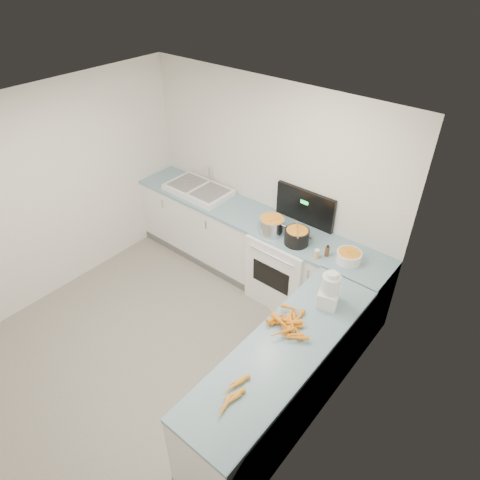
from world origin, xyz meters
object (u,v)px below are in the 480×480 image
Objects in this scene: black_pot at (297,238)px; spice_jar at (317,255)px; extract_bottle at (327,252)px; steel_pot at (272,226)px; stove at (287,264)px; mixing_bowl at (349,257)px; sink at (199,189)px; food_processor at (330,291)px.

black_pot is 2.92× the size of spice_jar.
extract_bottle is (0.37, 0.02, -0.02)m from black_pot.
steel_pot is 0.64m from spice_jar.
mixing_bowl is (0.76, -0.05, 0.53)m from stove.
food_processor is (2.36, -0.74, 0.12)m from sink.
stove is 14.71× the size of spice_jar.
stove reaches higher than steel_pot.
stove reaches higher than black_pot.
extract_bottle is at bearing -3.48° from sink.
stove reaches higher than extract_bottle.
sink is 1.30m from steel_pot.
steel_pot is 0.70m from extract_bottle.
food_processor is (0.37, -0.62, 0.10)m from extract_bottle.
spice_jar is 0.68m from food_processor.
steel_pot is 0.33m from black_pot.
stove is at bearing 156.55° from spice_jar.
sink reaches higher than steel_pot.
spice_jar is 0.25× the size of food_processor.
sink is at bearing 175.18° from black_pot.
stove is at bearing 141.62° from food_processor.
sink is 3.19× the size of black_pot.
spice_jar is at bearing -122.58° from extract_bottle.
black_pot is 2.35× the size of extract_bottle.
steel_pot is at bearing -6.47° from sink.
stove reaches higher than mixing_bowl.
steel_pot is (1.29, -0.15, 0.05)m from sink.
steel_pot is at bearing -178.26° from black_pot.
extract_bottle is at bearing -11.03° from stove.
stove is at bearing 176.47° from mixing_bowl.
mixing_bowl reaches higher than spice_jar.
black_pot is 0.96m from food_processor.
food_processor reaches higher than black_pot.
sink is at bearing 162.67° from food_processor.
spice_jar is (0.64, -0.08, -0.04)m from steel_pot.
mixing_bowl is (0.92, 0.08, -0.03)m from steel_pot.
black_pot is 0.74× the size of food_processor.
sink is 7.49× the size of extract_bottle.
extract_bottle reaches higher than spice_jar.
black_pot is (1.62, -0.14, 0.04)m from sink.
spice_jar is at bearing -23.45° from stove.
extract_bottle is (0.70, 0.03, -0.03)m from steel_pot.
extract_bottle is at bearing 120.94° from food_processor.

